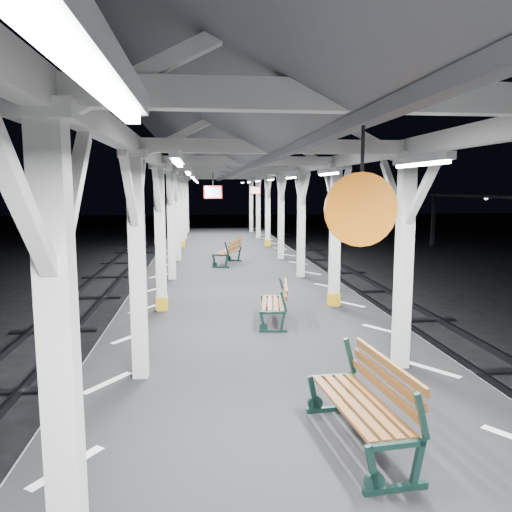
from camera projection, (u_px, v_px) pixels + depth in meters
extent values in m
plane|color=black|center=(259.00, 383.00, 9.75)|extent=(120.00, 120.00, 0.00)
cube|color=black|center=(259.00, 358.00, 9.68)|extent=(6.00, 50.00, 1.00)
cube|color=silver|center=(130.00, 337.00, 9.35)|extent=(1.00, 48.00, 0.01)
cube|color=silver|center=(382.00, 329.00, 9.87)|extent=(1.00, 48.00, 0.01)
cube|color=#2D2D33|center=(22.00, 389.00, 9.26)|extent=(0.08, 60.00, 0.16)
cube|color=#2D2D33|center=(475.00, 370.00, 10.21)|extent=(0.08, 60.00, 0.16)
cube|color=black|center=(500.00, 371.00, 10.27)|extent=(2.20, 0.22, 0.06)
cube|color=silver|center=(60.00, 371.00, 3.27)|extent=(0.22, 0.22, 3.20)
cube|color=silver|center=(46.00, 111.00, 3.04)|extent=(0.40, 0.40, 0.12)
cube|color=silver|center=(73.00, 194.00, 3.65)|extent=(0.10, 0.99, 0.99)
cube|color=silver|center=(19.00, 197.00, 2.57)|extent=(0.10, 0.99, 0.99)
cube|color=silver|center=(138.00, 271.00, 7.21)|extent=(0.22, 0.22, 3.20)
cube|color=silver|center=(134.00, 154.00, 6.98)|extent=(0.40, 0.40, 0.12)
cube|color=silver|center=(140.00, 190.00, 7.59)|extent=(0.10, 0.99, 0.99)
cube|color=silver|center=(130.00, 191.00, 6.51)|extent=(0.10, 0.99, 0.99)
cube|color=silver|center=(160.00, 241.00, 11.15)|extent=(0.22, 0.22, 3.20)
cube|color=silver|center=(158.00, 166.00, 10.92)|extent=(0.40, 0.40, 0.12)
cube|color=#C89312|center=(162.00, 303.00, 11.34)|extent=(0.26, 0.26, 0.30)
cube|color=silver|center=(161.00, 189.00, 11.53)|extent=(0.10, 0.99, 0.99)
cube|color=silver|center=(157.00, 189.00, 10.45)|extent=(0.10, 0.99, 0.99)
cube|color=silver|center=(171.00, 227.00, 15.09)|extent=(0.22, 0.22, 3.20)
cube|color=silver|center=(170.00, 172.00, 14.86)|extent=(0.40, 0.40, 0.12)
cube|color=silver|center=(171.00, 189.00, 15.47)|extent=(0.10, 0.99, 0.99)
cube|color=silver|center=(169.00, 189.00, 14.39)|extent=(0.10, 0.99, 0.99)
cube|color=silver|center=(178.00, 219.00, 19.03)|extent=(0.22, 0.22, 3.20)
cube|color=silver|center=(177.00, 175.00, 18.80)|extent=(0.40, 0.40, 0.12)
cube|color=silver|center=(178.00, 188.00, 19.41)|extent=(0.10, 0.99, 0.99)
cube|color=silver|center=(176.00, 188.00, 18.33)|extent=(0.10, 0.99, 0.99)
cube|color=silver|center=(182.00, 213.00, 22.97)|extent=(0.22, 0.22, 3.20)
cube|color=silver|center=(181.00, 177.00, 22.74)|extent=(0.40, 0.40, 0.12)
cube|color=#C89312|center=(182.00, 244.00, 23.16)|extent=(0.26, 0.26, 0.30)
cube|color=silver|center=(182.00, 188.00, 23.35)|extent=(0.10, 0.99, 0.99)
cube|color=silver|center=(181.00, 188.00, 22.27)|extent=(0.10, 0.99, 0.99)
cube|color=silver|center=(185.00, 210.00, 26.91)|extent=(0.22, 0.22, 3.20)
cube|color=silver|center=(184.00, 178.00, 26.68)|extent=(0.40, 0.40, 0.12)
cube|color=silver|center=(185.00, 188.00, 27.29)|extent=(0.10, 0.99, 0.99)
cube|color=silver|center=(184.00, 188.00, 26.21)|extent=(0.10, 0.99, 0.99)
cube|color=silver|center=(187.00, 207.00, 30.85)|extent=(0.22, 0.22, 3.20)
cube|color=silver|center=(186.00, 180.00, 30.62)|extent=(0.40, 0.40, 0.12)
cube|color=silver|center=(187.00, 188.00, 31.23)|extent=(0.10, 0.99, 0.99)
cube|color=silver|center=(186.00, 188.00, 30.15)|extent=(0.10, 0.99, 0.99)
cube|color=silver|center=(404.00, 266.00, 7.63)|extent=(0.22, 0.22, 3.20)
cube|color=silver|center=(408.00, 156.00, 7.41)|extent=(0.40, 0.40, 0.12)
cube|color=silver|center=(393.00, 190.00, 8.02)|extent=(0.10, 0.99, 0.99)
cube|color=silver|center=(423.00, 191.00, 6.93)|extent=(0.10, 0.99, 0.99)
cube|color=silver|center=(335.00, 239.00, 11.57)|extent=(0.22, 0.22, 3.20)
cube|color=silver|center=(337.00, 167.00, 11.35)|extent=(0.40, 0.40, 0.12)
cube|color=#C89312|center=(334.00, 299.00, 11.77)|extent=(0.26, 0.26, 0.30)
cube|color=silver|center=(330.00, 189.00, 11.96)|extent=(0.10, 0.99, 0.99)
cube|color=silver|center=(343.00, 189.00, 10.87)|extent=(0.10, 0.99, 0.99)
cube|color=silver|center=(301.00, 226.00, 15.51)|extent=(0.22, 0.22, 3.20)
cube|color=silver|center=(302.00, 172.00, 15.28)|extent=(0.40, 0.40, 0.12)
cube|color=silver|center=(298.00, 189.00, 15.90)|extent=(0.10, 0.99, 0.99)
cube|color=silver|center=(305.00, 189.00, 14.81)|extent=(0.10, 0.99, 0.99)
cube|color=silver|center=(281.00, 218.00, 19.45)|extent=(0.22, 0.22, 3.20)
cube|color=silver|center=(281.00, 175.00, 19.22)|extent=(0.40, 0.40, 0.12)
cube|color=silver|center=(279.00, 188.00, 19.84)|extent=(0.10, 0.99, 0.99)
cube|color=silver|center=(284.00, 188.00, 18.75)|extent=(0.10, 0.99, 0.99)
cube|color=silver|center=(268.00, 213.00, 23.39)|extent=(0.22, 0.22, 3.20)
cube|color=silver|center=(268.00, 177.00, 23.16)|extent=(0.40, 0.40, 0.12)
cube|color=#C89312|center=(268.00, 243.00, 23.59)|extent=(0.26, 0.26, 0.30)
cube|color=silver|center=(266.00, 188.00, 23.78)|extent=(0.10, 0.99, 0.99)
cube|color=silver|center=(269.00, 188.00, 22.69)|extent=(0.10, 0.99, 0.99)
cube|color=silver|center=(258.00, 209.00, 27.33)|extent=(0.22, 0.22, 3.20)
cube|color=silver|center=(258.00, 179.00, 27.10)|extent=(0.40, 0.40, 0.12)
cube|color=silver|center=(257.00, 188.00, 27.71)|extent=(0.10, 0.99, 0.99)
cube|color=silver|center=(259.00, 188.00, 26.63)|extent=(0.10, 0.99, 0.99)
cube|color=silver|center=(251.00, 206.00, 31.27)|extent=(0.22, 0.22, 3.20)
cube|color=silver|center=(251.00, 180.00, 31.04)|extent=(0.40, 0.40, 0.12)
cube|color=silver|center=(250.00, 188.00, 31.65)|extent=(0.10, 0.99, 0.99)
cube|color=silver|center=(252.00, 188.00, 30.57)|extent=(0.10, 0.99, 0.99)
cube|color=silver|center=(149.00, 154.00, 8.93)|extent=(0.18, 48.00, 0.24)
cube|color=silver|center=(365.00, 156.00, 9.36)|extent=(0.18, 48.00, 0.24)
cube|color=silver|center=(364.00, 97.00, 3.24)|extent=(4.20, 0.14, 0.20)
cube|color=silver|center=(275.00, 146.00, 7.18)|extent=(4.20, 0.14, 0.20)
cube|color=silver|center=(249.00, 161.00, 11.12)|extent=(4.20, 0.14, 0.20)
cube|color=silver|center=(237.00, 168.00, 15.06)|extent=(4.20, 0.14, 0.20)
cube|color=silver|center=(230.00, 172.00, 19.00)|extent=(4.20, 0.14, 0.20)
cube|color=silver|center=(225.00, 174.00, 22.93)|extent=(4.20, 0.14, 0.20)
cube|color=silver|center=(221.00, 176.00, 26.87)|extent=(4.20, 0.14, 0.20)
cube|color=silver|center=(219.00, 178.00, 30.81)|extent=(4.20, 0.14, 0.20)
cube|color=silver|center=(259.00, 104.00, 9.02)|extent=(0.16, 48.00, 0.20)
cube|color=#4A4B51|center=(187.00, 124.00, 8.93)|extent=(2.80, 49.00, 1.45)
cube|color=#4A4B51|center=(329.00, 126.00, 9.21)|extent=(2.80, 49.00, 1.45)
cube|color=silver|center=(96.00, 58.00, 1.17)|extent=(0.10, 1.35, 0.08)
cube|color=white|center=(97.00, 80.00, 1.18)|extent=(0.05, 1.25, 0.05)
cube|color=silver|center=(178.00, 158.00, 5.11)|extent=(0.10, 1.35, 0.08)
cube|color=white|center=(178.00, 162.00, 5.11)|extent=(0.05, 1.25, 0.05)
cube|color=silver|center=(188.00, 170.00, 9.05)|extent=(0.10, 1.35, 0.08)
cube|color=white|center=(188.00, 173.00, 9.05)|extent=(0.05, 1.25, 0.05)
cube|color=silver|center=(192.00, 175.00, 12.99)|extent=(0.10, 1.35, 0.08)
cube|color=white|center=(192.00, 177.00, 12.99)|extent=(0.05, 1.25, 0.05)
cube|color=silver|center=(195.00, 178.00, 16.93)|extent=(0.10, 1.35, 0.08)
cube|color=white|center=(195.00, 180.00, 16.93)|extent=(0.05, 1.25, 0.05)
cube|color=silver|center=(196.00, 180.00, 20.87)|extent=(0.10, 1.35, 0.08)
cube|color=white|center=(196.00, 181.00, 20.87)|extent=(0.05, 1.25, 0.05)
cube|color=silver|center=(197.00, 181.00, 24.81)|extent=(0.10, 1.35, 0.08)
cube|color=white|center=(197.00, 182.00, 24.81)|extent=(0.05, 1.25, 0.05)
cube|color=silver|center=(198.00, 182.00, 28.74)|extent=(0.10, 1.35, 0.08)
cube|color=white|center=(198.00, 183.00, 28.75)|extent=(0.05, 1.25, 0.05)
cube|color=silver|center=(421.00, 159.00, 5.38)|extent=(0.10, 1.35, 0.08)
cube|color=white|center=(421.00, 164.00, 5.39)|extent=(0.05, 1.25, 0.05)
cube|color=silver|center=(328.00, 171.00, 9.32)|extent=(0.10, 1.35, 0.08)
cube|color=white|center=(328.00, 174.00, 9.33)|extent=(0.05, 1.25, 0.05)
cube|color=silver|center=(291.00, 176.00, 13.26)|extent=(0.10, 1.35, 0.08)
cube|color=white|center=(291.00, 178.00, 13.27)|extent=(0.05, 1.25, 0.05)
cube|color=silver|center=(270.00, 178.00, 17.20)|extent=(0.10, 1.35, 0.08)
cube|color=white|center=(270.00, 180.00, 17.21)|extent=(0.05, 1.25, 0.05)
cube|color=silver|center=(258.00, 180.00, 21.14)|extent=(0.10, 1.35, 0.08)
cube|color=white|center=(258.00, 181.00, 21.15)|extent=(0.05, 1.25, 0.05)
cube|color=silver|center=(249.00, 181.00, 25.08)|extent=(0.10, 1.35, 0.08)
cube|color=white|center=(249.00, 182.00, 25.09)|extent=(0.05, 1.25, 0.05)
cube|color=silver|center=(242.00, 182.00, 29.02)|extent=(0.10, 1.35, 0.08)
cube|color=white|center=(242.00, 183.00, 29.03)|extent=(0.05, 1.25, 0.05)
cylinder|color=black|center=(363.00, 149.00, 3.28)|extent=(0.02, 0.02, 0.30)
cylinder|color=#D5650B|center=(361.00, 210.00, 3.34)|extent=(0.50, 0.04, 0.50)
cylinder|color=black|center=(213.00, 179.00, 13.64)|extent=(0.02, 0.02, 0.36)
cube|color=red|center=(213.00, 192.00, 13.68)|extent=(0.50, 0.03, 0.35)
cube|color=white|center=(213.00, 192.00, 13.68)|extent=(0.44, 0.04, 0.29)
cylinder|color=black|center=(255.00, 182.00, 22.63)|extent=(0.02, 0.02, 0.36)
cube|color=red|center=(255.00, 190.00, 22.68)|extent=(0.50, 0.03, 0.35)
cube|color=white|center=(255.00, 190.00, 22.68)|extent=(0.44, 0.05, 0.29)
cube|color=black|center=(433.00, 220.00, 32.67)|extent=(0.20, 0.20, 3.30)
sphere|color=silver|center=(486.00, 198.00, 26.55)|extent=(0.20, 0.20, 0.20)
sphere|color=silver|center=(434.00, 196.00, 32.46)|extent=(0.20, 0.20, 0.20)
cube|color=#14302A|center=(395.00, 488.00, 4.62)|extent=(0.64, 0.13, 0.06)
cube|color=#14302A|center=(373.00, 470.00, 4.54)|extent=(0.17, 0.07, 0.49)
cube|color=#14302A|center=(417.00, 464.00, 4.63)|extent=(0.15, 0.07, 0.49)
cube|color=#14302A|center=(422.00, 416.00, 4.57)|extent=(0.18, 0.07, 0.47)
cube|color=#14302A|center=(331.00, 409.00, 6.27)|extent=(0.64, 0.13, 0.06)
cube|color=#14302A|center=(314.00, 394.00, 6.19)|extent=(0.17, 0.07, 0.49)
cube|color=#14302A|center=(347.00, 391.00, 6.28)|extent=(0.15, 0.07, 0.49)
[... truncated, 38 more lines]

